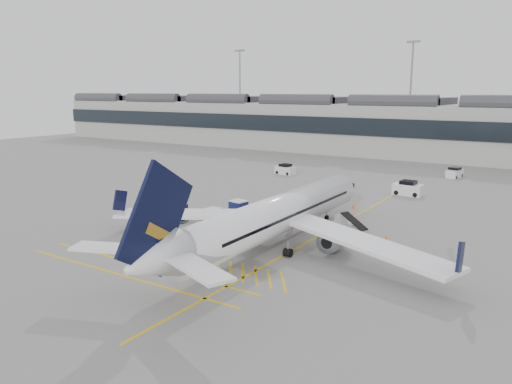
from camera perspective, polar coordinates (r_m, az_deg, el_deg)
The scene contains 18 objects.
ground at distance 49.86m, azimuth -5.91°, elevation -4.67°, with size 220.00×220.00×0.00m, color gray.
terminal at distance 113.51m, azimuth 17.49°, elevation 7.10°, with size 200.00×20.45×12.40m.
light_masts at distance 127.28m, azimuth 18.73°, elevation 11.22°, with size 113.00×0.60×25.45m.
apron_markings at distance 53.18m, azimuth 9.45°, elevation -3.73°, with size 0.25×60.00×0.01m, color gold.
airliner_main at distance 44.46m, azimuth 2.15°, elevation -2.82°, with size 33.39×36.47×9.70m.
belt_loader at distance 51.78m, azimuth 10.37°, elevation -3.63°, with size 4.20×2.71×1.68m.
baggage_cart_a at distance 54.99m, azimuth 5.12°, elevation -1.98°, with size 2.18×1.94×1.97m.
baggage_cart_b at distance 53.05m, azimuth -4.85°, elevation -2.66°, with size 1.68×1.43×1.66m.
baggage_cart_c at distance 55.27m, azimuth -2.02°, elevation -1.89°, with size 2.07×1.80×1.95m.
baggage_cart_d at distance 54.16m, azimuth -8.91°, elevation -2.28°, with size 2.25×2.03×1.99m.
ramp_agent_a at distance 49.98m, azimuth 3.98°, elevation -3.59°, with size 0.62×0.41×1.70m, color #F1440C.
ramp_agent_b at distance 53.04m, azimuth -0.70°, elevation -2.50°, with size 0.97×0.76×2.00m, color #E05D0B.
pushback_tug at distance 51.91m, azimuth -4.85°, elevation -3.29°, with size 2.77×2.03×1.40m.
safety_cone_nose at distance 60.83m, azimuth 11.09°, elevation -1.59°, with size 0.41×0.41×0.56m, color #F24C0A.
safety_cone_engine at distance 48.44m, azimuth 14.64°, elevation -5.14°, with size 0.40×0.40×0.55m, color #F24C0A.
service_van_left at distance 84.11m, azimuth 3.37°, elevation 2.57°, with size 3.66×2.29×1.75m.
service_van_mid at distance 86.88m, azimuth 21.74°, elevation 2.04°, with size 2.26×3.60×1.72m.
service_van_right at distance 70.22m, azimuth 16.98°, elevation 0.37°, with size 3.95×2.13×1.98m.
Camera 1 is at (30.10, -37.25, 13.86)m, focal length 35.00 mm.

